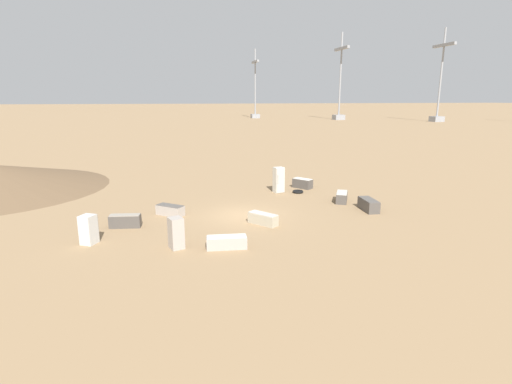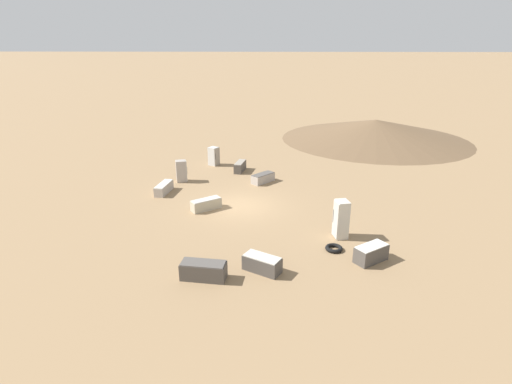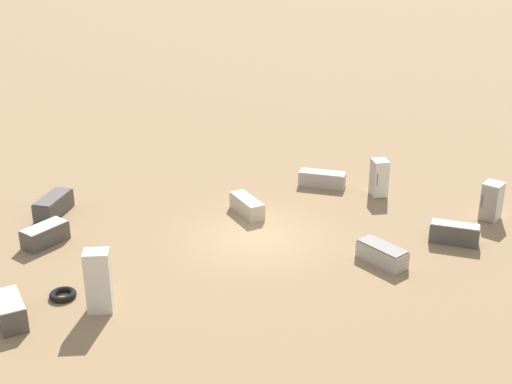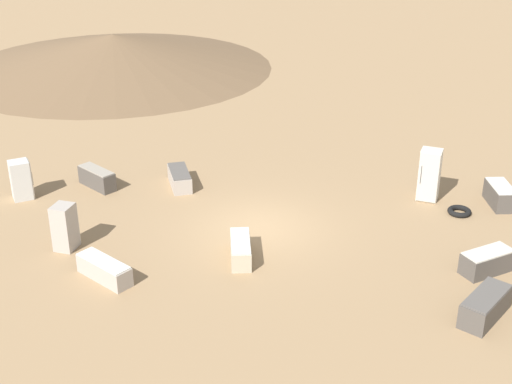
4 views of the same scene
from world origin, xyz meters
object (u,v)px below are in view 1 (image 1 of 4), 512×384
Objects in this scene: discarded_fridge_2 at (279,180)px; discarded_fridge_6 at (263,219)px; power_pylon_2 at (340,93)px; discarded_fridge_3 at (227,242)px; discarded_fridge_1 at (170,210)px; discarded_fridge_0 at (342,197)px; power_pylon_1 at (439,93)px; discarded_fridge_5 at (176,233)px; discarded_fridge_8 at (369,205)px; scrap_tire at (298,192)px; discarded_fridge_4 at (125,221)px; discarded_fridge_9 at (302,183)px; discarded_fridge_7 at (89,229)px; power_pylon_3 at (255,97)px.

discarded_fridge_6 is (-7.33, 3.16, -0.65)m from discarded_fridge_2.
power_pylon_2 is 120.03m from discarded_fridge_3.
power_pylon_2 is 107.96m from discarded_fridge_2.
discarded_fridge_0 is at bearing 133.40° from discarded_fridge_1.
discarded_fridge_3 is at bearing 152.38° from power_pylon_2.
power_pylon_1 reaches higher than discarded_fridge_5.
discarded_fridge_3 is at bearing 29.28° from discarded_fridge_8.
discarded_fridge_3 is 12.41m from scrap_tire.
power_pylon_1 is 29.77m from power_pylon_2.
power_pylon_1 reaches higher than discarded_fridge_4.
discarded_fridge_1 is at bearing -9.89° from discarded_fridge_9.
discarded_fridge_5 reaches higher than scrap_tire.
discarded_fridge_3 reaches higher than scrap_tire.
discarded_fridge_7 is (-8.30, 12.29, -0.25)m from discarded_fridge_2.
discarded_fridge_7 is at bearing 148.45° from discarded_fridge_6.
power_pylon_2 is 18.05× the size of discarded_fridge_5.
scrap_tire is at bearing 153.28° from power_pylon_2.
power_pylon_1 is at bearing 77.55° from discarded_fridge_0.
discarded_fridge_2 is 8.01m from discarded_fridge_6.
discarded_fridge_9 is (7.20, 1.83, 0.01)m from discarded_fridge_8.
power_pylon_3 reaches higher than discarded_fridge_0.
discarded_fridge_0 is 11.46m from discarded_fridge_3.
power_pylon_2 reaches higher than power_pylon_1.
discarded_fridge_4 is 1.16× the size of discarded_fridge_5.
discarded_fridge_8 is at bearing 110.85° from discarded_fridge_2.
discarded_fridge_5 is (-105.46, 57.86, -7.76)m from power_pylon_2.
discarded_fridge_1 is 12.54m from discarded_fridge_8.
power_pylon_1 is 15.31× the size of discarded_fridge_0.
discarded_fridge_1 is at bearing -3.60° from discarded_fridge_8.
discarded_fridge_2 reaches higher than discarded_fridge_8.
discarded_fridge_4 is at bearing -12.47° from discarded_fridge_1.
power_pylon_3 is 127.46m from discarded_fridge_3.
power_pylon_2 is at bearing 54.55° from power_pylon_1.
discarded_fridge_2 is at bearing 71.52° from scrap_tire.
discarded_fridge_5 is at bearing -123.70° from discarded_fridge_0.
discarded_fridge_1 is 2.15× the size of scrap_tire.
discarded_fridge_5 reaches higher than discarded_fridge_6.
discarded_fridge_9 is (4.82, 1.11, 0.03)m from discarded_fridge_0.
discarded_fridge_1 is 1.21× the size of discarded_fridge_7.
power_pylon_3 is 114.34m from discarded_fridge_9.
discarded_fridge_3 is 4.19m from discarded_fridge_6.
power_pylon_1 reaches higher than discarded_fridge_1.
power_pylon_2 is at bearing -26.72° from scrap_tire.
power_pylon_1 reaches higher than power_pylon_3.
discarded_fridge_2 is 1.28× the size of discarded_fridge_5.
discarded_fridge_8 is 2.34× the size of scrap_tire.
discarded_fridge_7 is 17.34m from discarded_fridge_9.
discarded_fridge_5 is (-5.73, -0.10, 0.44)m from discarded_fridge_1.
discarded_fridge_8 is (-118.96, 21.32, -6.96)m from power_pylon_3.
discarded_fridge_6 is 10.00m from discarded_fridge_9.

